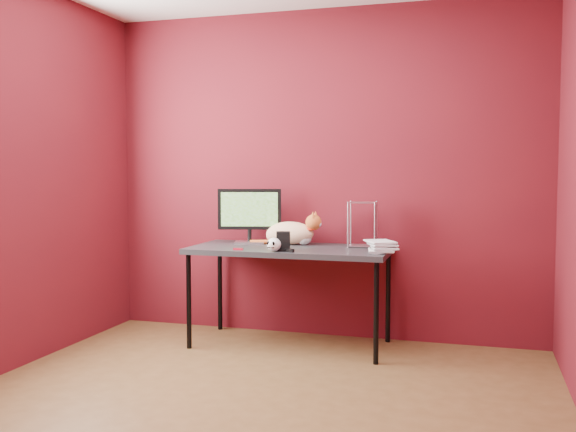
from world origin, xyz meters
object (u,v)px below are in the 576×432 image
(cat, at_px, (291,233))
(speaker, at_px, (283,242))
(skull_mug, at_px, (274,245))
(book_stack, at_px, (371,186))
(monitor, at_px, (250,213))
(desk, at_px, (290,254))

(cat, xyz_separation_m, speaker, (0.06, -0.40, -0.03))
(cat, distance_m, speaker, 0.40)
(cat, xyz_separation_m, skull_mug, (0.01, -0.47, -0.04))
(skull_mug, relative_size, book_stack, 0.11)
(cat, bearing_deg, skull_mug, -84.03)
(monitor, relative_size, speaker, 3.54)
(skull_mug, xyz_separation_m, book_stack, (0.67, 0.17, 0.42))
(desk, distance_m, book_stack, 0.83)
(speaker, xyz_separation_m, book_stack, (0.62, 0.10, 0.41))
(cat, distance_m, book_stack, 0.83)
(book_stack, bearing_deg, cat, 155.85)
(monitor, distance_m, speaker, 0.56)
(cat, height_order, speaker, cat)
(desk, height_order, cat, cat)
(skull_mug, distance_m, book_stack, 0.80)
(monitor, bearing_deg, cat, -9.62)
(cat, height_order, skull_mug, cat)
(monitor, bearing_deg, book_stack, -30.34)
(cat, relative_size, speaker, 4.09)
(cat, relative_size, skull_mug, 5.37)
(monitor, height_order, cat, monitor)
(cat, bearing_deg, monitor, -169.73)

